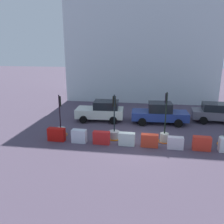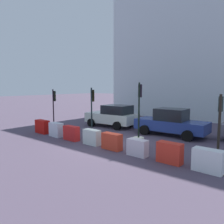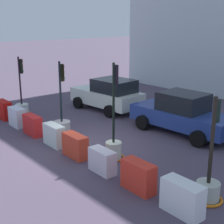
{
  "view_description": "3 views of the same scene",
  "coord_description": "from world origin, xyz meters",
  "px_view_note": "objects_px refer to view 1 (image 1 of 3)",
  "views": [
    {
      "loc": [
        0.43,
        -14.58,
        6.04
      ],
      "look_at": [
        -1.85,
        0.33,
        1.82
      ],
      "focal_mm": 36.74,
      "sensor_mm": 36.0,
      "label": 1
    },
    {
      "loc": [
        7.96,
        -9.62,
        3.22
      ],
      "look_at": [
        -0.13,
        0.11,
        1.75
      ],
      "focal_mm": 36.71,
      "sensor_mm": 36.0,
      "label": 2
    },
    {
      "loc": [
        9.82,
        -7.1,
        4.72
      ],
      "look_at": [
        1.8,
        -0.14,
        1.73
      ],
      "focal_mm": 52.97,
      "sensor_mm": 36.0,
      "label": 3
    }
  ],
  "objects_px": {
    "construction_barrier_3": "(127,139)",
    "construction_barrier_6": "(202,143)",
    "car_blue_estate": "(160,113)",
    "construction_barrier_5": "(175,143)",
    "construction_barrier_2": "(101,138)",
    "construction_barrier_1": "(79,136)",
    "traffic_light_3": "(224,138)",
    "car_white_van": "(102,111)",
    "traffic_light_1": "(114,132)",
    "traffic_light_2": "(164,134)",
    "construction_barrier_4": "(150,141)",
    "car_grey_saloon": "(219,113)",
    "construction_barrier_0": "(56,134)",
    "traffic_light_0": "(61,130)"
  },
  "relations": [
    {
      "from": "traffic_light_2",
      "to": "construction_barrier_5",
      "type": "xyz_separation_m",
      "value": [
        0.61,
        -1.01,
        -0.17
      ]
    },
    {
      "from": "construction_barrier_2",
      "to": "car_white_van",
      "type": "relative_size",
      "value": 0.26
    },
    {
      "from": "car_blue_estate",
      "to": "construction_barrier_5",
      "type": "bearing_deg",
      "value": -81.53
    },
    {
      "from": "construction_barrier_0",
      "to": "car_grey_saloon",
      "type": "bearing_deg",
      "value": 26.63
    },
    {
      "from": "traffic_light_1",
      "to": "construction_barrier_6",
      "type": "height_order",
      "value": "traffic_light_1"
    },
    {
      "from": "construction_barrier_1",
      "to": "traffic_light_2",
      "type": "bearing_deg",
      "value": 9.62
    },
    {
      "from": "traffic_light_1",
      "to": "construction_barrier_2",
      "type": "xyz_separation_m",
      "value": [
        -0.7,
        -1.0,
        -0.03
      ]
    },
    {
      "from": "traffic_light_0",
      "to": "car_white_van",
      "type": "height_order",
      "value": "traffic_light_0"
    },
    {
      "from": "car_white_van",
      "to": "car_grey_saloon",
      "type": "bearing_deg",
      "value": 6.05
    },
    {
      "from": "construction_barrier_6",
      "to": "car_white_van",
      "type": "relative_size",
      "value": 0.26
    },
    {
      "from": "traffic_light_1",
      "to": "construction_barrier_5",
      "type": "bearing_deg",
      "value": -14.7
    },
    {
      "from": "construction_barrier_3",
      "to": "construction_barrier_6",
      "type": "xyz_separation_m",
      "value": [
        4.59,
        -0.04,
        0.02
      ]
    },
    {
      "from": "construction_barrier_4",
      "to": "construction_barrier_6",
      "type": "bearing_deg",
      "value": -0.35
    },
    {
      "from": "traffic_light_3",
      "to": "car_white_van",
      "type": "relative_size",
      "value": 0.7
    },
    {
      "from": "construction_barrier_5",
      "to": "car_grey_saloon",
      "type": "height_order",
      "value": "car_grey_saloon"
    },
    {
      "from": "traffic_light_0",
      "to": "construction_barrier_3",
      "type": "xyz_separation_m",
      "value": [
        4.82,
        -1.03,
        -0.01
      ]
    },
    {
      "from": "traffic_light_1",
      "to": "construction_barrier_6",
      "type": "xyz_separation_m",
      "value": [
        5.54,
        -1.0,
        -0.02
      ]
    },
    {
      "from": "traffic_light_1",
      "to": "car_blue_estate",
      "type": "height_order",
      "value": "traffic_light_1"
    },
    {
      "from": "construction_barrier_1",
      "to": "construction_barrier_3",
      "type": "height_order",
      "value": "construction_barrier_1"
    },
    {
      "from": "car_blue_estate",
      "to": "car_white_van",
      "type": "bearing_deg",
      "value": 179.59
    },
    {
      "from": "traffic_light_0",
      "to": "construction_barrier_2",
      "type": "relative_size",
      "value": 2.71
    },
    {
      "from": "traffic_light_0",
      "to": "car_white_van",
      "type": "distance_m",
      "value": 4.54
    },
    {
      "from": "traffic_light_2",
      "to": "traffic_light_3",
      "type": "relative_size",
      "value": 1.17
    },
    {
      "from": "traffic_light_1",
      "to": "car_grey_saloon",
      "type": "distance_m",
      "value": 9.62
    },
    {
      "from": "construction_barrier_4",
      "to": "car_grey_saloon",
      "type": "height_order",
      "value": "car_grey_saloon"
    },
    {
      "from": "car_grey_saloon",
      "to": "car_white_van",
      "type": "distance_m",
      "value": 9.91
    },
    {
      "from": "car_blue_estate",
      "to": "traffic_light_3",
      "type": "bearing_deg",
      "value": -45.33
    },
    {
      "from": "car_grey_saloon",
      "to": "car_white_van",
      "type": "bearing_deg",
      "value": -173.95
    },
    {
      "from": "construction_barrier_1",
      "to": "car_grey_saloon",
      "type": "relative_size",
      "value": 0.21
    },
    {
      "from": "construction_barrier_6",
      "to": "car_white_van",
      "type": "distance_m",
      "value": 8.82
    },
    {
      "from": "traffic_light_3",
      "to": "construction_barrier_1",
      "type": "distance_m",
      "value": 9.4
    },
    {
      "from": "construction_barrier_3",
      "to": "construction_barrier_1",
      "type": "bearing_deg",
      "value": -179.74
    },
    {
      "from": "car_blue_estate",
      "to": "construction_barrier_1",
      "type": "bearing_deg",
      "value": -137.54
    },
    {
      "from": "traffic_light_0",
      "to": "construction_barrier_4",
      "type": "distance_m",
      "value": 6.36
    },
    {
      "from": "construction_barrier_5",
      "to": "construction_barrier_6",
      "type": "bearing_deg",
      "value": 1.44
    },
    {
      "from": "construction_barrier_0",
      "to": "construction_barrier_3",
      "type": "relative_size",
      "value": 1.11
    },
    {
      "from": "traffic_light_2",
      "to": "traffic_light_3",
      "type": "bearing_deg",
      "value": 0.84
    },
    {
      "from": "construction_barrier_2",
      "to": "construction_barrier_6",
      "type": "xyz_separation_m",
      "value": [
        6.24,
        0.0,
        0.01
      ]
    },
    {
      "from": "traffic_light_3",
      "to": "construction_barrier_4",
      "type": "bearing_deg",
      "value": -167.99
    },
    {
      "from": "construction_barrier_3",
      "to": "construction_barrier_2",
      "type": "bearing_deg",
      "value": -178.47
    },
    {
      "from": "traffic_light_2",
      "to": "car_blue_estate",
      "type": "bearing_deg",
      "value": 92.04
    },
    {
      "from": "construction_barrier_5",
      "to": "construction_barrier_6",
      "type": "distance_m",
      "value": 1.57
    },
    {
      "from": "construction_barrier_5",
      "to": "construction_barrier_4",
      "type": "bearing_deg",
      "value": 177.88
    },
    {
      "from": "traffic_light_0",
      "to": "construction_barrier_5",
      "type": "distance_m",
      "value": 7.93
    },
    {
      "from": "construction_barrier_0",
      "to": "construction_barrier_5",
      "type": "height_order",
      "value": "construction_barrier_0"
    },
    {
      "from": "construction_barrier_0",
      "to": "construction_barrier_6",
      "type": "bearing_deg",
      "value": -0.46
    },
    {
      "from": "traffic_light_1",
      "to": "construction_barrier_5",
      "type": "xyz_separation_m",
      "value": [
        3.98,
        -1.04,
        -0.07
      ]
    },
    {
      "from": "traffic_light_1",
      "to": "construction_barrier_1",
      "type": "distance_m",
      "value": 2.41
    },
    {
      "from": "construction_barrier_4",
      "to": "car_grey_saloon",
      "type": "bearing_deg",
      "value": 46.36
    },
    {
      "from": "construction_barrier_6",
      "to": "car_white_van",
      "type": "height_order",
      "value": "car_white_van"
    }
  ]
}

